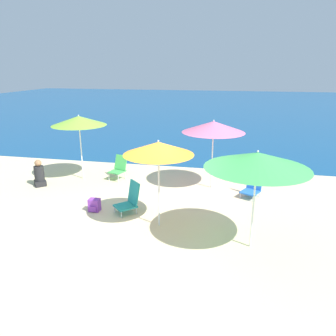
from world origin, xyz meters
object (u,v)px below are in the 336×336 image
(beach_chair_blue, at_px, (252,187))
(beach_chair_green, at_px, (119,167))
(beach_umbrella_green, at_px, (257,160))
(backpack_purple, at_px, (94,205))
(beach_umbrella_lime, at_px, (79,121))
(beach_umbrella_pink, at_px, (213,127))
(person_seated_near, at_px, (39,175))
(beach_umbrella_orange, at_px, (159,148))
(beach_chair_teal, at_px, (130,199))

(beach_chair_blue, xyz_separation_m, beach_chair_green, (-4.16, 0.67, 0.11))
(beach_umbrella_green, distance_m, backpack_purple, 4.24)
(beach_umbrella_lime, bearing_deg, beach_chair_green, 10.65)
(beach_umbrella_lime, distance_m, beach_umbrella_pink, 4.14)
(beach_umbrella_pink, distance_m, person_seated_near, 5.42)
(beach_umbrella_orange, distance_m, beach_umbrella_pink, 2.89)
(person_seated_near, bearing_deg, beach_umbrella_lime, 0.36)
(beach_chair_blue, height_order, backpack_purple, beach_chair_blue)
(beach_umbrella_green, xyz_separation_m, beach_umbrella_pink, (-1.06, 3.24, 0.03))
(beach_umbrella_green, relative_size, backpack_purple, 6.29)
(beach_umbrella_orange, height_order, beach_umbrella_lime, beach_umbrella_lime)
(beach_umbrella_green, xyz_separation_m, beach_chair_teal, (-2.89, 1.07, -1.46))
(beach_umbrella_orange, xyz_separation_m, beach_chair_teal, (-0.88, 0.55, -1.47))
(beach_umbrella_green, xyz_separation_m, beach_umbrella_lime, (-5.20, 3.21, 0.07))
(beach_umbrella_pink, bearing_deg, person_seated_near, -169.86)
(beach_umbrella_orange, relative_size, beach_umbrella_pink, 0.98)
(beach_chair_green, xyz_separation_m, person_seated_near, (-2.15, -1.10, -0.05))
(beach_umbrella_orange, xyz_separation_m, beach_umbrella_pink, (0.95, 2.73, 0.03))
(beach_chair_green, height_order, beach_chair_teal, beach_chair_teal)
(beach_umbrella_orange, bearing_deg, person_seated_near, 156.50)
(beach_umbrella_orange, height_order, beach_chair_teal, beach_umbrella_orange)
(beach_umbrella_pink, distance_m, beach_chair_blue, 2.01)
(beach_umbrella_green, distance_m, beach_chair_blue, 3.16)
(beach_umbrella_orange, bearing_deg, beach_chair_blue, 46.57)
(beach_chair_green, bearing_deg, beach_umbrella_pink, 12.57)
(beach_chair_teal, distance_m, person_seated_near, 3.53)
(beach_umbrella_orange, bearing_deg, beach_umbrella_pink, 70.75)
(beach_chair_green, relative_size, beach_chair_teal, 0.97)
(backpack_purple, bearing_deg, beach_umbrella_pink, 40.13)
(beach_chair_blue, bearing_deg, beach_umbrella_green, -65.93)
(beach_umbrella_orange, distance_m, person_seated_near, 4.78)
(beach_umbrella_green, bearing_deg, backpack_purple, 166.02)
(beach_chair_blue, bearing_deg, beach_umbrella_pink, -175.70)
(beach_umbrella_green, relative_size, person_seated_near, 2.46)
(backpack_purple, bearing_deg, beach_umbrella_lime, 121.82)
(beach_umbrella_lime, bearing_deg, beach_chair_teal, -42.93)
(beach_chair_green, xyz_separation_m, backpack_purple, (0.25, -2.49, -0.24))
(beach_umbrella_green, distance_m, beach_umbrella_lime, 6.11)
(beach_umbrella_orange, xyz_separation_m, person_seated_near, (-4.17, 1.81, -1.48))
(beach_umbrella_orange, height_order, person_seated_near, beach_umbrella_orange)
(beach_umbrella_orange, height_order, beach_umbrella_green, beach_umbrella_green)
(beach_umbrella_lime, bearing_deg, beach_umbrella_green, -31.72)
(beach_umbrella_green, height_order, beach_umbrella_lime, beach_umbrella_lime)
(beach_chair_green, height_order, backpack_purple, beach_chair_green)
(beach_umbrella_lime, height_order, person_seated_near, beach_umbrella_lime)
(beach_umbrella_orange, xyz_separation_m, beach_chair_green, (-2.03, 2.92, -1.42))
(beach_umbrella_lime, relative_size, person_seated_near, 2.53)
(beach_umbrella_orange, distance_m, beach_chair_blue, 3.46)
(beach_chair_blue, distance_m, beach_chair_teal, 3.45)
(beach_umbrella_pink, bearing_deg, beach_chair_green, 176.41)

